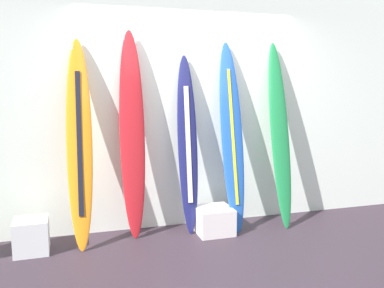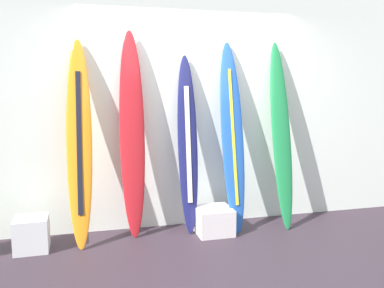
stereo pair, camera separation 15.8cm
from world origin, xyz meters
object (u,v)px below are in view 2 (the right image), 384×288
Objects in this scene: surfboard_navy at (188,146)px; surfboard_cobalt at (232,137)px; surfboard_emerald at (281,136)px; surfboard_sunset at (79,144)px; surfboard_crimson at (132,136)px; display_block_center at (214,220)px; display_block_left at (32,234)px.

surfboard_cobalt reaches higher than surfboard_navy.
surfboard_emerald reaches higher than surfboard_navy.
surfboard_sunset is 0.99× the size of surfboard_cobalt.
display_block_center is (0.87, -0.20, -0.97)m from surfboard_crimson.
surfboard_crimson is at bearing 176.27° from surfboard_cobalt.
surfboard_crimson reaches higher than surfboard_emerald.
surfboard_crimson reaches higher than display_block_left.
surfboard_crimson is at bearing 10.46° from display_block_left.
surfboard_emerald is at bearing -2.43° from surfboard_cobalt.
surfboard_cobalt reaches higher than display_block_center.
display_block_center is at bearing -0.03° from display_block_left.
surfboard_sunset is at bearing -179.35° from surfboard_cobalt.
display_block_left is (-0.50, -0.10, -0.89)m from surfboard_sunset.
surfboard_navy is 1.86m from display_block_left.
display_block_center is at bearing -4.10° from surfboard_sunset.
display_block_left is at bearing -169.54° from surfboard_crimson.
surfboard_cobalt is at bearing -3.73° from surfboard_crimson.
surfboard_sunset is 0.99× the size of surfboard_emerald.
surfboard_sunset is 1.07× the size of surfboard_navy.
surfboard_navy is 5.05× the size of display_block_center.
display_block_left is 1.92m from display_block_center.
surfboard_emerald is (2.28, -0.01, 0.01)m from surfboard_sunset.
surfboard_navy is (1.17, 0.08, -0.07)m from surfboard_sunset.
surfboard_emerald is (1.73, -0.10, -0.04)m from surfboard_crimson.
surfboard_cobalt is at bearing 3.16° from display_block_left.
surfboard_cobalt is (1.68, 0.02, 0.02)m from surfboard_sunset.
surfboard_emerald reaches higher than display_block_left.
surfboard_emerald is at bearing -3.28° from surfboard_crimson.
surfboard_navy is (0.62, -0.02, -0.13)m from surfboard_crimson.
surfboard_crimson is 5.68× the size of display_block_center.
display_block_left is at bearing -173.91° from surfboard_navy.
surfboard_navy is 1.11m from surfboard_emerald.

